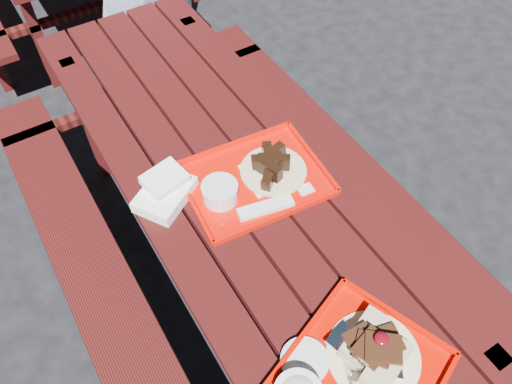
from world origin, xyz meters
TOP-DOWN VIEW (x-y plane):
  - ground at (0.00, 0.00)m, footprint 60.00×60.00m
  - picnic_table_near at (-0.00, 0.00)m, footprint 1.41×2.40m
  - near_tray at (-0.10, -0.79)m, footprint 0.59×0.53m
  - far_tray at (0.04, -0.07)m, footprint 0.52×0.42m
  - white_cloth at (-0.25, 0.04)m, footprint 0.25×0.23m

SIDE VIEW (x-z plane):
  - ground at x=0.00m, z-range 0.00..0.00m
  - picnic_table_near at x=0.00m, z-range 0.19..0.94m
  - far_tray at x=0.04m, z-range 0.73..0.82m
  - white_cloth at x=-0.25m, z-range 0.74..0.83m
  - near_tray at x=-0.10m, z-range 0.71..0.86m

